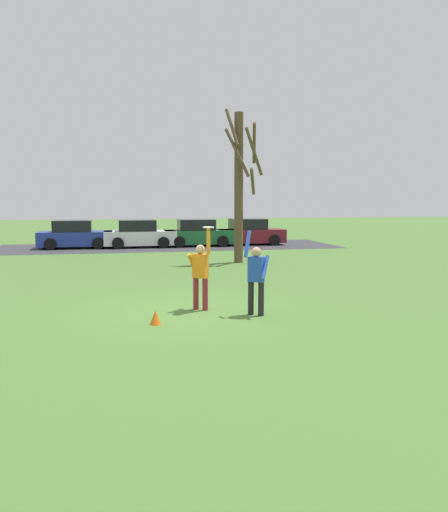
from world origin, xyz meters
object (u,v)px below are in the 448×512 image
at_px(parked_car_blue, 75,235).
at_px(bare_tree_tall, 240,183).
at_px(parked_car_white, 139,235).
at_px(parked_car_maroon, 250,233).
at_px(person_catcher, 200,271).
at_px(field_cone_orange, 155,317).
at_px(person_defender, 256,275).
at_px(parked_car_green, 198,234).
at_px(frisbee_disc, 208,227).

bearing_deg(parked_car_blue, bare_tree_tall, -47.54).
height_order(parked_car_white, parked_car_maroon, same).
relative_size(person_catcher, bare_tree_tall, 0.31).
xyz_separation_m(parked_car_blue, field_cone_orange, (3.10, -18.80, -0.57)).
bearing_deg(parked_car_maroon, parked_car_white, -177.36).
height_order(person_defender, parked_car_green, person_defender).
bearing_deg(person_defender, bare_tree_tall, -65.55).
height_order(parked_car_white, field_cone_orange, parked_car_white).
xyz_separation_m(frisbee_disc, parked_car_maroon, (5.76, 17.72, -1.37)).
xyz_separation_m(parked_car_white, parked_car_green, (3.46, 0.10, 0.00)).
height_order(parked_car_green, bare_tree_tall, bare_tree_tall).
xyz_separation_m(person_defender, parked_car_maroon, (4.74, 18.46, -0.25)).
height_order(parked_car_blue, bare_tree_tall, bare_tree_tall).
bearing_deg(frisbee_disc, parked_car_blue, 104.36).
bearing_deg(frisbee_disc, parked_car_maroon, 71.98).
bearing_deg(parked_car_green, parked_car_white, -178.21).
height_order(frisbee_disc, parked_car_blue, frisbee_disc).
relative_size(parked_car_maroon, field_cone_orange, 12.83).
height_order(bare_tree_tall, field_cone_orange, bare_tree_tall).
xyz_separation_m(person_catcher, frisbee_disc, (0.18, -0.13, 1.11)).
bearing_deg(field_cone_orange, parked_car_white, 88.43).
height_order(person_defender, parked_car_white, person_defender).
xyz_separation_m(parked_car_blue, parked_car_white, (3.61, -0.22, 0.00)).
bearing_deg(person_defender, parked_car_blue, -37.21).
bearing_deg(parked_car_white, parked_car_green, 1.79).
xyz_separation_m(person_catcher, parked_car_green, (2.73, 17.39, -0.25)).
height_order(person_defender, bare_tree_tall, bare_tree_tall).
bearing_deg(bare_tree_tall, parked_car_green, 93.68).
bearing_deg(parked_car_green, field_cone_orange, -101.81).
bearing_deg(parked_car_white, person_defender, -83.78).
relative_size(person_catcher, parked_car_blue, 0.51).
xyz_separation_m(person_catcher, parked_car_blue, (-4.34, 17.51, -0.25)).
bearing_deg(person_defender, field_cone_orange, 45.69).
height_order(person_defender, parked_car_maroon, person_defender).
relative_size(person_catcher, field_cone_orange, 6.50).
xyz_separation_m(bare_tree_tall, field_cone_orange, (-4.49, -10.45, -3.33)).
xyz_separation_m(parked_car_white, field_cone_orange, (-0.51, -18.59, -0.57)).
xyz_separation_m(parked_car_white, bare_tree_tall, (3.99, -8.13, 2.76)).
distance_m(parked_car_maroon, field_cone_orange, 20.20).
bearing_deg(parked_car_green, person_catcher, -98.76).
bearing_deg(parked_car_white, person_catcher, -87.43).
bearing_deg(person_catcher, parked_car_maroon, 107.35).
distance_m(bare_tree_tall, field_cone_orange, 11.86).
bearing_deg(parked_car_blue, field_cone_orange, -80.46).
height_order(person_defender, frisbee_disc, frisbee_disc).
bearing_deg(field_cone_orange, bare_tree_tall, 66.74).
xyz_separation_m(parked_car_blue, parked_car_green, (7.07, -0.12, 0.00)).
bearing_deg(frisbee_disc, person_defender, -36.03).
xyz_separation_m(parked_car_maroon, field_cone_orange, (-7.18, -18.88, -0.57)).
bearing_deg(parked_car_blue, person_catcher, -75.93).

